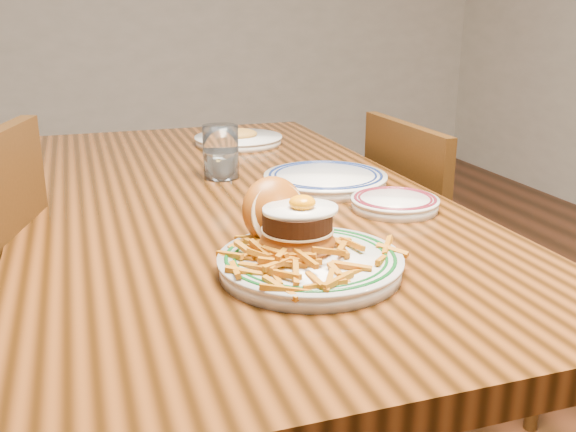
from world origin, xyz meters
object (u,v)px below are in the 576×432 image
object	(u,v)px
main_plate	(304,247)
side_plate	(395,202)
chair_right	(436,266)
table	(228,232)

from	to	relation	value
main_plate	side_plate	world-z (taller)	main_plate
chair_right	side_plate	distance (m)	0.55
main_plate	side_plate	size ratio (longest dim) A/B	1.71
table	chair_right	size ratio (longest dim) A/B	1.87
chair_right	main_plate	distance (m)	0.87
table	side_plate	size ratio (longest dim) A/B	9.33
main_plate	chair_right	bearing A→B (deg)	28.36
chair_right	table	bearing A→B (deg)	10.05
side_plate	table	bearing A→B (deg)	142.68
side_plate	main_plate	bearing A→B (deg)	-140.16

